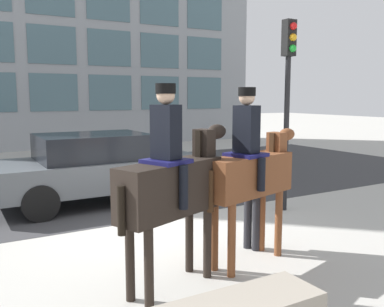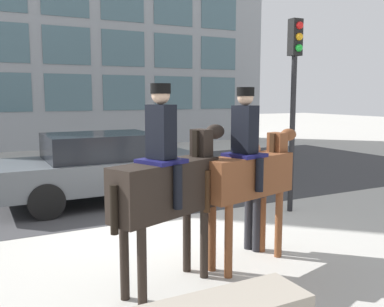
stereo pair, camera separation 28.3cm
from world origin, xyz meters
name	(u,v)px [view 1 (the left image)]	position (x,y,z in m)	size (l,w,h in m)	color
ground_plane	(144,230)	(0.00, 0.00, 0.00)	(80.00, 80.00, 0.00)	#B2AFA8
road_surface	(75,183)	(0.00, 4.75, 0.00)	(23.88, 8.50, 0.01)	#38383A
mounted_horse_lead	(173,183)	(-0.62, -2.33, 1.34)	(1.88, 0.98, 2.55)	black
mounted_horse_companion	(250,171)	(0.72, -2.15, 1.34)	(1.91, 0.81, 2.52)	brown
pedestrian_bystander	(253,187)	(1.07, -1.76, 1.00)	(0.79, 0.65, 1.70)	#232328
street_car_near_lane	(97,167)	(-0.09, 2.41, 0.82)	(4.67, 2.07, 1.56)	#51565B
traffic_light	(288,84)	(3.13, -0.25, 2.63)	(0.24, 0.29, 3.92)	black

